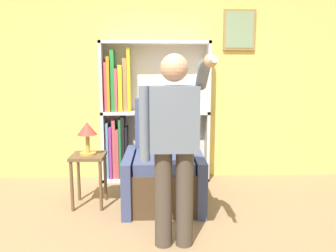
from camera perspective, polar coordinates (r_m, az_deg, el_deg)
ground_plane at (r=2.98m, az=-2.46°, el=-20.69°), size 14.00×14.00×0.00m
wall_back at (r=4.61m, az=-2.20°, el=8.28°), size 8.00×0.11×2.80m
bookcase at (r=4.50m, az=-4.84°, el=2.01°), size 1.46×0.28×1.90m
armchair at (r=3.80m, az=-0.81°, el=-7.89°), size 0.87×0.94×1.18m
person_standing at (r=2.71m, az=1.05°, el=-2.47°), size 0.55×0.78×1.64m
side_table at (r=3.78m, az=-13.66°, el=-6.73°), size 0.37×0.37×0.59m
table_lamp at (r=3.69m, az=-13.89°, el=-1.00°), size 0.21×0.21×0.36m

